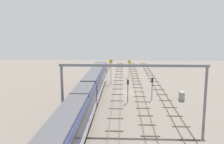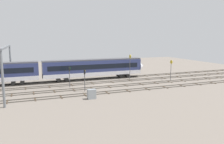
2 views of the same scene
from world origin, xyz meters
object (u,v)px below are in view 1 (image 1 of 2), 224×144
speed_sign_near_foreground (111,68)px  relay_cabinet (182,96)px  train (88,94)px  signal_light_trackside_approach (152,85)px  signal_light_trackside_departure (128,87)px  speed_sign_mid_trackside (129,66)px  overhead_gantry (133,79)px

speed_sign_near_foreground → relay_cabinet: size_ratio=3.71×
train → signal_light_trackside_approach: (6.72, -11.11, 0.12)m
train → signal_light_trackside_approach: 12.98m
signal_light_trackside_approach → relay_cabinet: (-0.24, -5.51, -1.96)m
signal_light_trackside_approach → signal_light_trackside_departure: bearing=113.8°
train → signal_light_trackside_departure: train is taller
speed_sign_mid_trackside → signal_light_trackside_approach: speed_sign_mid_trackside is taller
train → relay_cabinet: 17.93m
speed_sign_mid_trackside → signal_light_trackside_departure: bearing=178.0°
signal_light_trackside_approach → signal_light_trackside_departure: (-2.01, 4.57, 0.01)m
overhead_gantry → signal_light_trackside_departure: (11.36, 0.44, -3.77)m
speed_sign_mid_trackside → signal_light_trackside_approach: size_ratio=1.14×
overhead_gantry → relay_cabinet: (13.13, -9.64, -5.73)m
train → signal_light_trackside_approach: bearing=-58.8°
signal_light_trackside_departure → relay_cabinet: (1.77, -10.08, -1.97)m
speed_sign_near_foreground → speed_sign_mid_trackside: (8.63, -4.63, -0.76)m
train → relay_cabinet: size_ratio=31.01×
train → signal_light_trackside_departure: bearing=-54.3°
train → signal_light_trackside_departure: size_ratio=11.94×
overhead_gantry → signal_light_trackside_departure: 11.98m
overhead_gantry → signal_light_trackside_approach: (13.37, -4.13, -3.77)m
overhead_gantry → speed_sign_mid_trackside: (35.44, -0.39, -3.42)m
overhead_gantry → signal_light_trackside_approach: bearing=-17.2°
speed_sign_near_foreground → signal_light_trackside_approach: bearing=-148.1°
relay_cabinet → overhead_gantry: bearing=143.7°
overhead_gantry → speed_sign_near_foreground: bearing=9.0°
speed_sign_near_foreground → relay_cabinet: speed_sign_near_foreground is taller
signal_light_trackside_approach → speed_sign_near_foreground: bearing=31.9°
signal_light_trackside_approach → relay_cabinet: signal_light_trackside_approach is taller
train → signal_light_trackside_approach: size_ratio=11.97×
speed_sign_mid_trackside → signal_light_trackside_departure: speed_sign_mid_trackside is taller
signal_light_trackside_approach → relay_cabinet: 5.85m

